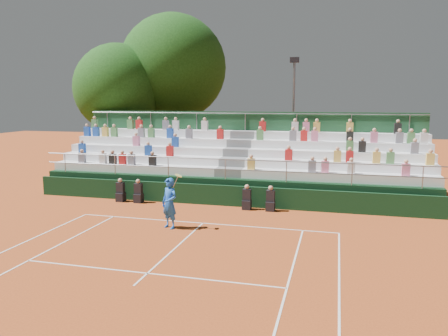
% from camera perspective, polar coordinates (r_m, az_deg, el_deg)
% --- Properties ---
extents(ground, '(90.00, 90.00, 0.00)m').
position_cam_1_polar(ground, '(18.30, -2.78, -7.22)').
color(ground, '#A9481C').
rests_on(ground, ground).
extents(courtside_wall, '(20.00, 0.15, 1.00)m').
position_cam_1_polar(courtside_wall, '(21.16, -0.21, -3.60)').
color(courtside_wall, black).
rests_on(courtside_wall, ground).
extents(line_officials, '(8.01, 0.40, 1.19)m').
position_cam_1_polar(line_officials, '(21.15, -4.26, -3.70)').
color(line_officials, black).
rests_on(line_officials, ground).
extents(grandstand, '(20.00, 5.20, 4.40)m').
position_cam_1_polar(grandstand, '(24.14, 1.77, -0.66)').
color(grandstand, black).
rests_on(grandstand, ground).
extents(tennis_player, '(0.97, 0.75, 2.22)m').
position_cam_1_polar(tennis_player, '(17.50, -7.13, -4.58)').
color(tennis_player, blue).
rests_on(tennis_player, ground).
extents(tree_west, '(6.22, 6.22, 8.99)m').
position_cam_1_polar(tree_west, '(32.06, -13.62, 10.06)').
color(tree_west, '#3D2316').
rests_on(tree_west, ground).
extents(tree_east, '(7.78, 7.78, 11.33)m').
position_cam_1_polar(tree_east, '(33.20, -6.66, 12.88)').
color(tree_east, '#3D2316').
rests_on(tree_east, ground).
extents(floodlight_mast, '(0.60, 0.25, 7.88)m').
position_cam_1_polar(floodlight_mast, '(30.08, 9.05, 7.89)').
color(floodlight_mast, gray).
rests_on(floodlight_mast, ground).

